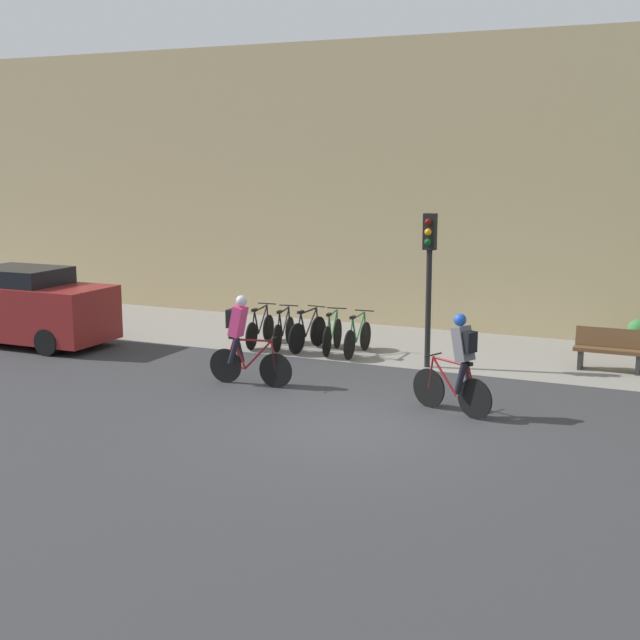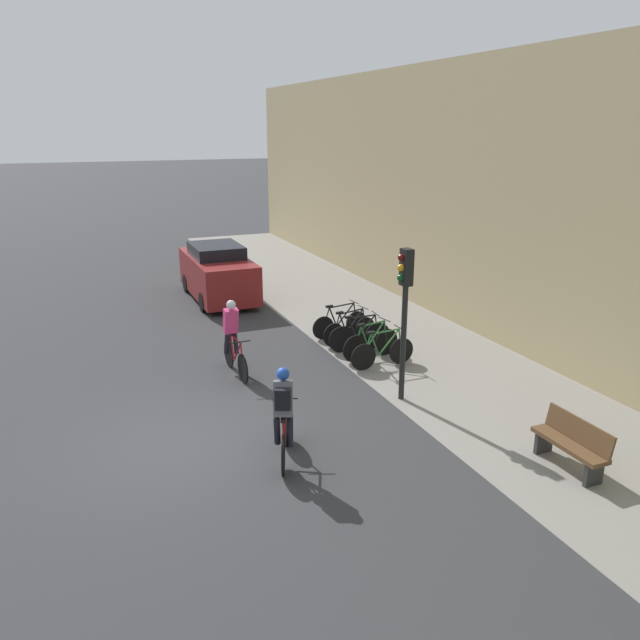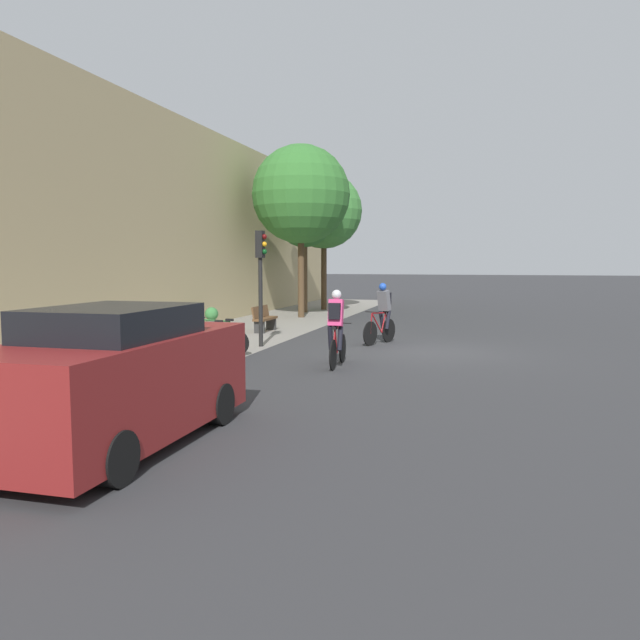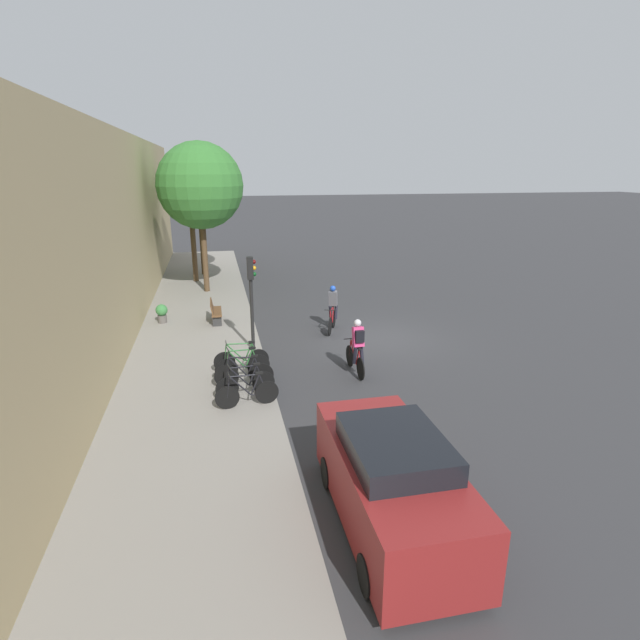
# 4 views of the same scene
# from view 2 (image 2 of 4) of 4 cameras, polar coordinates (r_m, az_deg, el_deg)

# --- Properties ---
(ground) EXTENTS (200.00, 200.00, 0.00)m
(ground) POSITION_cam_2_polar(r_m,az_deg,el_deg) (12.04, -12.71, -11.08)
(ground) COLOR #333335
(kerb_strip) EXTENTS (44.00, 4.50, 0.01)m
(kerb_strip) POSITION_cam_2_polar(r_m,az_deg,el_deg) (14.55, 14.52, -6.05)
(kerb_strip) COLOR gray
(kerb_strip) RESTS_ON ground
(building_facade) EXTENTS (44.00, 0.60, 7.46)m
(building_facade) POSITION_cam_2_polar(r_m,az_deg,el_deg) (15.25, 23.38, 8.74)
(building_facade) COLOR tan
(building_facade) RESTS_ON ground
(cyclist_pink) EXTENTS (1.79, 0.46, 1.79)m
(cyclist_pink) POSITION_cam_2_polar(r_m,az_deg,el_deg) (14.81, -8.03, -1.32)
(cyclist_pink) COLOR black
(cyclist_pink) RESTS_ON ground
(cyclist_grey) EXTENTS (1.61, 0.72, 1.79)m
(cyclist_grey) POSITION_cam_2_polar(r_m,az_deg,el_deg) (10.75, -3.35, -8.62)
(cyclist_grey) COLOR black
(cyclist_grey) RESTS_ON ground
(parked_bike_0) EXTENTS (0.46, 1.71, 0.96)m
(parked_bike_0) POSITION_cam_2_polar(r_m,az_deg,el_deg) (17.37, 1.82, -0.25)
(parked_bike_0) COLOR black
(parked_bike_0) RESTS_ON ground
(parked_bike_1) EXTENTS (0.46, 1.66, 0.96)m
(parked_bike_1) POSITION_cam_2_polar(r_m,az_deg,el_deg) (16.83, 2.71, -0.86)
(parked_bike_1) COLOR black
(parked_bike_1) RESTS_ON ground
(parked_bike_2) EXTENTS (0.46, 1.71, 0.99)m
(parked_bike_2) POSITION_cam_2_polar(r_m,az_deg,el_deg) (16.29, 3.65, -1.42)
(parked_bike_2) COLOR black
(parked_bike_2) RESTS_ON ground
(parked_bike_3) EXTENTS (0.46, 1.66, 0.98)m
(parked_bike_3) POSITION_cam_2_polar(r_m,az_deg,el_deg) (15.76, 4.66, -2.11)
(parked_bike_3) COLOR black
(parked_bike_3) RESTS_ON ground
(parked_bike_4) EXTENTS (0.46, 1.72, 0.97)m
(parked_bike_4) POSITION_cam_2_polar(r_m,az_deg,el_deg) (15.24, 5.74, -2.87)
(parked_bike_4) COLOR black
(parked_bike_4) RESTS_ON ground
(traffic_light_pole) EXTENTS (0.26, 0.30, 3.28)m
(traffic_light_pole) POSITION_cam_2_polar(r_m,az_deg,el_deg) (12.92, 7.75, 2.13)
(traffic_light_pole) COLOR black
(traffic_light_pole) RESTS_ON ground
(bench) EXTENTS (1.46, 0.44, 0.89)m
(bench) POSITION_cam_2_polar(r_m,az_deg,el_deg) (11.66, 22.01, -10.42)
(bench) COLOR brown
(bench) RESTS_ON ground
(parked_car) EXTENTS (4.30, 1.84, 1.85)m
(parked_car) POSITION_cam_2_polar(r_m,az_deg,el_deg) (21.35, -9.31, 4.27)
(parked_car) COLOR maroon
(parked_car) RESTS_ON ground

